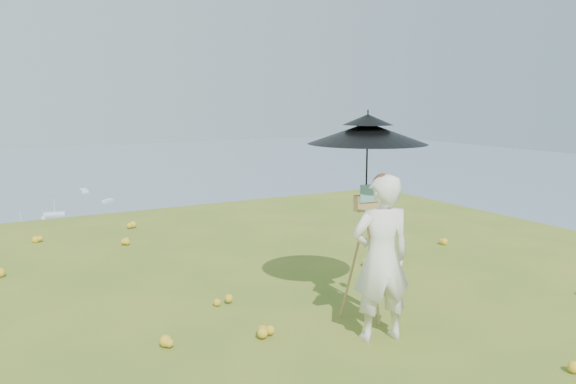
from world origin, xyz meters
TOP-DOWN VIEW (x-y plane):
  - ground at (0.00, 0.00)m, footprint 14.00×14.00m
  - shoreline_tier at (0.00, 75.00)m, footprint 170.00×28.00m
  - slope_trees at (0.00, 35.00)m, footprint 110.00×50.00m
  - harbor_town at (0.00, 75.00)m, footprint 110.00×22.00m
  - wildflowers at (0.00, 0.25)m, footprint 10.00×10.50m
  - painter at (0.52, -1.27)m, footprint 0.73×0.56m
  - field_easel at (0.76, -0.70)m, footprint 0.65×0.65m
  - sun_umbrella at (0.76, -0.68)m, footprint 1.70×1.70m
  - painter_cap at (0.52, -1.27)m, footprint 0.27×0.29m

SIDE VIEW (x-z plane):
  - shoreline_tier at x=0.00m, z-range -40.00..-32.00m
  - harbor_town at x=0.00m, z-range -32.00..-27.00m
  - slope_trees at x=0.00m, z-range -18.00..-12.00m
  - ground at x=0.00m, z-range 0.00..0.00m
  - wildflowers at x=0.00m, z-range 0.00..0.12m
  - field_easel at x=0.76m, z-range 0.00..1.59m
  - painter at x=0.52m, z-range 0.00..1.78m
  - painter_cap at x=0.52m, z-range 1.68..1.78m
  - sun_umbrella at x=0.76m, z-range 1.30..2.41m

